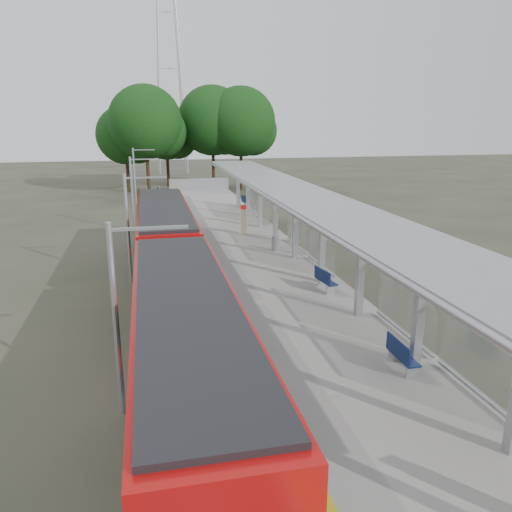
{
  "coord_description": "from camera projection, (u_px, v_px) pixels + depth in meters",
  "views": [
    {
      "loc": [
        -5.32,
        -5.82,
        7.88
      ],
      "look_at": [
        -0.91,
        14.14,
        2.3
      ],
      "focal_mm": 35.0,
      "sensor_mm": 36.0,
      "label": 1
    }
  ],
  "objects": [
    {
      "name": "trackbed",
      "position": [
        166.0,
        271.0,
        26.53
      ],
      "size": [
        3.0,
        70.0,
        0.24
      ],
      "primitive_type": "cube",
      "color": "#59544C",
      "rests_on": "ground"
    },
    {
      "name": "platform",
      "position": [
        249.0,
        259.0,
        27.37
      ],
      "size": [
        6.0,
        50.0,
        1.0
      ],
      "primitive_type": "cube",
      "color": "gray",
      "rests_on": "ground"
    },
    {
      "name": "bench_near",
      "position": [
        401.0,
        354.0,
        14.1
      ],
      "size": [
        0.4,
        1.33,
        0.91
      ],
      "rotation": [
        0.0,
        0.0,
        -0.0
      ],
      "color": "#0F204D",
      "rests_on": "platform"
    },
    {
      "name": "tactile_strip",
      "position": [
        203.0,
        253.0,
        26.71
      ],
      "size": [
        0.6,
        50.0,
        0.02
      ],
      "primitive_type": "cube",
      "color": "gold",
      "rests_on": "platform"
    },
    {
      "name": "tree_cluster",
      "position": [
        186.0,
        125.0,
        56.08
      ],
      "size": [
        19.94,
        13.96,
        11.81
      ],
      "color": "#382316",
      "rests_on": "ground"
    },
    {
      "name": "train",
      "position": [
        172.0,
        273.0,
        19.64
      ],
      "size": [
        2.74,
        27.6,
        3.62
      ],
      "color": "black",
      "rests_on": "ground"
    },
    {
      "name": "canopy",
      "position": [
        299.0,
        202.0,
        23.14
      ],
      "size": [
        3.27,
        38.0,
        3.66
      ],
      "color": "#9EA0A5",
      "rests_on": "platform"
    },
    {
      "name": "end_fence",
      "position": [
        199.0,
        184.0,
        50.59
      ],
      "size": [
        6.0,
        0.1,
        1.2
      ],
      "primitive_type": "cube",
      "color": "#9EA0A5",
      "rests_on": "platform"
    },
    {
      "name": "litter_bin",
      "position": [
        275.0,
        243.0,
        27.09
      ],
      "size": [
        0.48,
        0.48,
        0.81
      ],
      "primitive_type": "cylinder",
      "rotation": [
        0.0,
        0.0,
        0.24
      ],
      "color": "#9EA0A5",
      "rests_on": "platform"
    },
    {
      "name": "catenary_masts",
      "position": [
        129.0,
        225.0,
        24.5
      ],
      "size": [
        2.08,
        48.16,
        5.4
      ],
      "color": "#9EA0A5",
      "rests_on": "ground"
    },
    {
      "name": "bench_mid",
      "position": [
        324.0,
        279.0,
        20.74
      ],
      "size": [
        0.59,
        1.38,
        0.92
      ],
      "rotation": [
        0.0,
        0.0,
        0.14
      ],
      "color": "#0F204D",
      "rests_on": "platform"
    },
    {
      "name": "info_pillar_far",
      "position": [
        244.0,
        222.0,
        30.93
      ],
      "size": [
        0.41,
        0.41,
        1.83
      ],
      "rotation": [
        0.0,
        0.0,
        -0.15
      ],
      "color": "beige",
      "rests_on": "platform"
    },
    {
      "name": "bench_far",
      "position": [
        246.0,
        201.0,
        40.67
      ],
      "size": [
        0.72,
        1.43,
        0.94
      ],
      "rotation": [
        0.0,
        0.0,
        0.23
      ],
      "color": "#0F204D",
      "rests_on": "platform"
    },
    {
      "name": "pylon",
      "position": [
        168.0,
        41.0,
        72.22
      ],
      "size": [
        8.0,
        4.0,
        38.0
      ],
      "primitive_type": null,
      "color": "#9EA0A5",
      "rests_on": "ground"
    }
  ]
}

